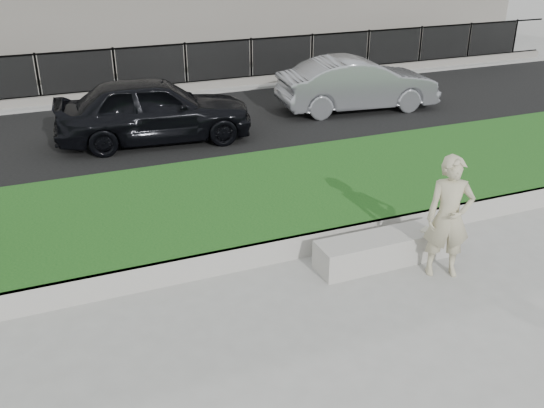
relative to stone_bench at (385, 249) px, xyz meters
name	(u,v)px	position (x,y,z in m)	size (l,w,h in m)	color
ground	(300,297)	(-1.68, -0.40, -0.24)	(90.00, 90.00, 0.00)	gray
grass_bank	(232,204)	(-1.68, 2.60, -0.04)	(34.00, 4.00, 0.40)	#0E3A12
grass_kerb	(272,252)	(-1.68, 0.64, -0.04)	(34.00, 0.08, 0.40)	#99968F
street	(164,130)	(-1.68, 8.10, -0.22)	(34.00, 7.00, 0.04)	black
far_pavement	(132,89)	(-1.68, 12.60, -0.18)	(34.00, 3.00, 0.12)	gray
iron_fence	(136,81)	(-1.68, 11.60, 0.31)	(32.00, 0.30, 1.50)	slate
stone_bench	(385,249)	(0.00, 0.00, 0.00)	(2.30, 0.58, 0.47)	#99968F
man	(449,217)	(0.63, -0.64, 0.72)	(0.70, 0.46, 1.91)	#B3AB89
book	(427,230)	(0.69, -0.11, 0.25)	(0.21, 0.15, 0.02)	beige
car_dark	(154,109)	(-2.06, 7.22, 0.61)	(1.90, 4.71, 1.61)	black
car_silver	(358,84)	(3.93, 7.81, 0.55)	(1.58, 4.53, 1.49)	gray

